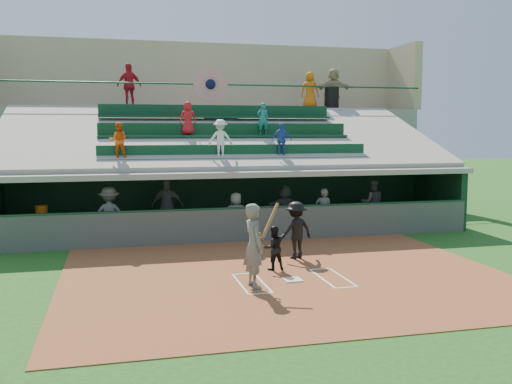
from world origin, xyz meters
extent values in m
plane|color=#1B4B15|center=(0.00, 0.00, 0.00)|extent=(100.00, 100.00, 0.00)
cube|color=brown|center=(0.00, 0.50, 0.01)|extent=(11.00, 9.00, 0.02)
cube|color=silver|center=(0.00, 0.00, 0.04)|extent=(0.43, 0.43, 0.03)
cube|color=white|center=(-0.75, 0.00, 0.02)|extent=(0.05, 1.80, 0.01)
cube|color=white|center=(0.75, 0.00, 0.02)|extent=(0.05, 1.80, 0.01)
cube|color=silver|center=(-1.30, 0.00, 0.02)|extent=(0.05, 1.80, 0.01)
cube|color=white|center=(1.30, 0.00, 0.02)|extent=(0.05, 1.80, 0.01)
cube|color=white|center=(-1.02, 0.90, 0.02)|extent=(0.60, 0.05, 0.01)
cube|color=white|center=(1.02, 0.90, 0.02)|extent=(0.60, 0.05, 0.01)
cube|color=white|center=(-1.02, -0.90, 0.02)|extent=(0.60, 0.05, 0.01)
cube|color=white|center=(1.02, -0.90, 0.02)|extent=(0.60, 0.05, 0.01)
cube|color=gray|center=(0.00, 6.75, 0.02)|extent=(16.00, 3.50, 0.04)
cube|color=gray|center=(0.00, 13.50, 2.30)|extent=(20.00, 3.00, 4.60)
cube|color=#4C514C|center=(0.00, 5.00, 0.55)|extent=(16.00, 0.06, 1.10)
cylinder|color=#143F23|center=(0.00, 5.00, 1.12)|extent=(16.00, 0.08, 0.08)
cube|color=black|center=(0.00, 8.50, 1.10)|extent=(16.00, 0.25, 2.20)
cube|color=black|center=(8.00, 6.75, 1.10)|extent=(0.25, 3.50, 2.20)
cube|color=gray|center=(0.00, 6.75, 2.20)|extent=(16.40, 3.90, 0.18)
cube|color=gray|center=(0.00, 10.25, 1.15)|extent=(16.40, 3.50, 2.30)
cube|color=gray|center=(0.00, 11.90, 2.30)|extent=(16.40, 0.30, 4.60)
cube|color=gray|center=(0.00, 8.60, 3.45)|extent=(16.40, 6.51, 2.37)
cube|color=#0B341B|center=(0.00, 6.20, 2.65)|extent=(9.40, 0.42, 0.08)
cube|color=#0D3A1F|center=(0.00, 6.40, 2.91)|extent=(9.40, 0.06, 0.45)
cube|color=#0D3D21|center=(0.00, 8.10, 3.40)|extent=(9.40, 0.42, 0.08)
cube|color=#0C371B|center=(0.00, 8.30, 3.66)|extent=(9.40, 0.06, 0.45)
cube|color=#0C351A|center=(0.00, 10.00, 4.15)|extent=(9.40, 0.42, 0.08)
cube|color=#0B331D|center=(0.00, 10.20, 4.41)|extent=(9.40, 0.06, 0.45)
imported|color=#D7540C|center=(-3.98, 6.30, 3.29)|extent=(0.59, 0.46, 1.19)
imported|color=silver|center=(-0.61, 6.30, 3.34)|extent=(0.88, 0.56, 1.30)
imported|color=#2948A6|center=(1.57, 6.30, 3.29)|extent=(0.75, 0.44, 1.19)
imported|color=#B21418|center=(-1.47, 8.20, 4.05)|extent=(0.64, 0.45, 1.23)
imported|color=#186D69|center=(1.38, 8.20, 4.05)|extent=(0.46, 0.32, 1.21)
cylinder|color=#154126|center=(0.00, 12.00, 5.60)|extent=(20.00, 0.07, 0.07)
cylinder|color=red|center=(0.00, 11.98, 5.60)|extent=(1.50, 0.06, 1.50)
sphere|color=black|center=(0.00, 11.95, 5.60)|extent=(0.44, 0.44, 0.44)
cube|color=tan|center=(0.00, 15.00, 6.20)|extent=(20.00, 0.40, 3.20)
cube|color=tan|center=(10.00, 13.50, 6.20)|extent=(0.40, 3.00, 3.20)
imported|color=#525450|center=(-1.04, -0.33, 1.00)|extent=(0.56, 0.77, 1.95)
cylinder|color=olive|center=(-0.69, -0.48, 1.60)|extent=(0.56, 0.54, 0.75)
sphere|color=olive|center=(-0.91, -0.33, 1.25)|extent=(0.10, 0.10, 0.10)
imported|color=black|center=(-0.17, 1.14, 0.59)|extent=(0.60, 0.49, 1.15)
imported|color=black|center=(0.81, 2.26, 0.83)|extent=(1.18, 0.89, 1.62)
cube|color=brown|center=(0.27, 7.88, 0.28)|extent=(15.92, 0.68, 0.48)
cube|color=white|center=(-6.39, 6.50, 0.43)|extent=(0.95, 0.75, 0.78)
cylinder|color=#C7620B|center=(-6.45, 6.45, 1.02)|extent=(0.40, 0.40, 0.40)
imported|color=#5C5F59|center=(-4.33, 5.84, 0.93)|extent=(1.16, 0.68, 1.79)
imported|color=#5E615B|center=(-2.36, 7.06, 1.00)|extent=(1.20, 0.73, 1.92)
imported|color=#5D615B|center=(-0.26, 5.43, 0.81)|extent=(0.80, 0.57, 1.54)
imported|color=#5A5D58|center=(1.88, 6.91, 0.84)|extent=(1.52, 0.62, 1.60)
imported|color=#50524E|center=(2.85, 5.51, 0.84)|extent=(0.67, 0.54, 1.60)
imported|color=#5A5C57|center=(5.28, 6.77, 0.91)|extent=(0.99, 0.85, 1.75)
cylinder|color=black|center=(5.71, 12.22, 5.10)|extent=(0.66, 0.66, 0.99)
imported|color=red|center=(-3.42, 12.91, 5.56)|extent=(1.21, 0.88, 1.91)
imported|color=#D05F0C|center=(4.71, 12.38, 5.44)|extent=(0.96, 0.80, 1.69)
imported|color=tan|center=(6.15, 13.10, 5.58)|extent=(1.89, 1.29, 1.95)
camera|label=1|loc=(-4.08, -12.86, 3.65)|focal=40.00mm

